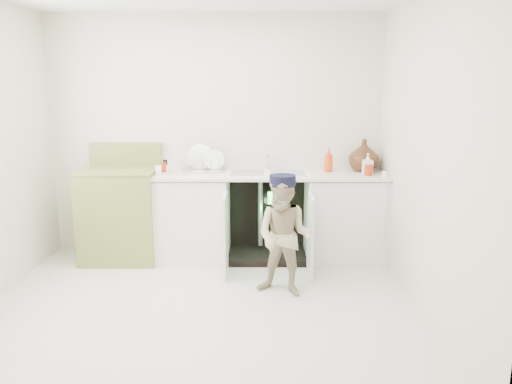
% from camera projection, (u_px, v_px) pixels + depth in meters
% --- Properties ---
extents(ground, '(3.50, 3.50, 0.00)m').
position_uv_depth(ground, '(202.00, 306.00, 4.08)').
color(ground, beige).
rests_on(ground, ground).
extents(room_shell, '(6.00, 5.50, 1.26)m').
position_uv_depth(room_shell, '(198.00, 155.00, 3.82)').
color(room_shell, beige).
rests_on(room_shell, ground).
extents(counter_run, '(2.44, 1.02, 1.23)m').
position_uv_depth(counter_run, '(270.00, 213.00, 5.16)').
color(counter_run, white).
rests_on(counter_run, ground).
extents(avocado_stove, '(0.76, 0.65, 1.18)m').
position_uv_depth(avocado_stove, '(122.00, 213.00, 5.14)').
color(avocado_stove, olive).
rests_on(avocado_stove, ground).
extents(repair_worker, '(0.60, 0.87, 1.04)m').
position_uv_depth(repair_worker, '(284.00, 236.00, 4.23)').
color(repair_worker, tan).
rests_on(repair_worker, ground).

